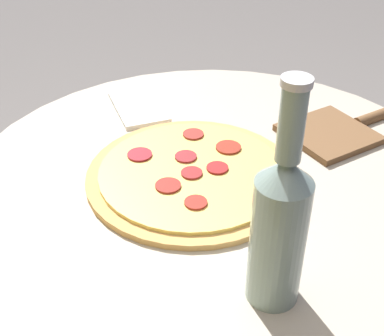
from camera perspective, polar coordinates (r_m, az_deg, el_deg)
The scene contains 5 objects.
table at distance 0.97m, azimuth 2.41°, elevation -9.50°, with size 0.83×0.83×0.70m.
pizza at distance 0.85m, azimuth -0.01°, elevation -0.66°, with size 0.34×0.34×0.02m.
beer_bottle at distance 0.60m, azimuth 9.30°, elevation -6.03°, with size 0.06×0.06×0.29m.
pizza_paddle at distance 1.01m, azimuth 15.44°, elevation 3.95°, with size 0.17×0.28×0.02m.
napkin at distance 1.05m, azimuth -5.70°, elevation 6.49°, with size 0.17×0.14×0.01m.
Camera 1 is at (-0.47, 0.51, 1.20)m, focal length 50.00 mm.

